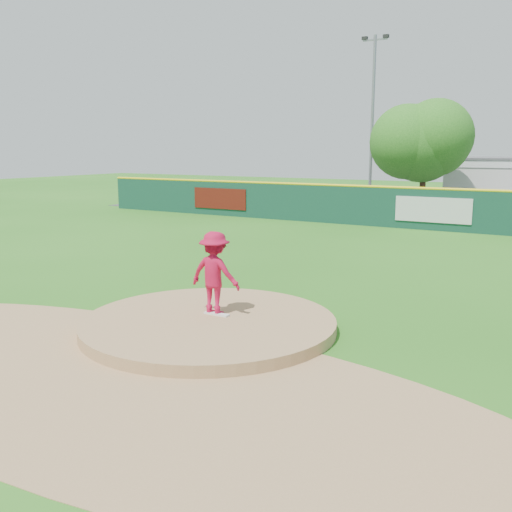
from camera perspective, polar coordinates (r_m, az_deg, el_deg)
The scene contains 11 objects.
ground at distance 12.53m, azimuth -4.71°, elevation -7.32°, with size 120.00×120.00×0.00m, color #286B19.
pitchers_mound at distance 12.53m, azimuth -4.71°, elevation -7.32°, with size 5.50×5.50×0.50m, color #9E774C.
pitching_rubber at distance 12.68m, azimuth -3.94°, elevation -5.80°, with size 0.60×0.15×0.04m, color white.
infield_dirt_arc at distance 10.38m, azimuth -14.52°, elevation -11.49°, with size 15.40×15.40×0.01m, color #9E774C.
parking_lot at distance 37.54m, azimuth 19.92°, elevation 4.14°, with size 44.00×16.00×0.02m, color #38383A.
pitcher at distance 12.58m, azimuth -4.14°, elevation -1.71°, with size 1.19×0.68×1.84m, color #AF0F35.
fence_banners at distance 30.53m, azimuth 5.96°, elevation 5.23°, with size 15.89×0.04×1.20m.
playground_slide at distance 39.00m, azimuth -3.00°, elevation 6.18°, with size 1.05×2.95×1.63m.
outfield_fence at distance 28.68m, azimuth 16.59°, elevation 4.67°, with size 40.00×0.14×2.07m.
deciduous_tree at distance 35.83m, azimuth 16.56°, elevation 11.34°, with size 5.60×5.60×7.36m.
light_pole_left at distance 38.97m, azimuth 11.57°, elevation 13.67°, with size 1.75×0.25×11.00m.
Camera 1 is at (6.94, -9.69, 3.86)m, focal length 40.00 mm.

